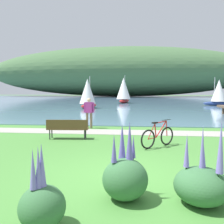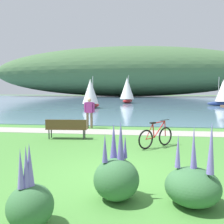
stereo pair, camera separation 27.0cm
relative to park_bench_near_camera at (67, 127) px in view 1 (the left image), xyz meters
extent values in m
plane|color=#478438|center=(2.61, -4.24, -0.52)|extent=(200.00, 200.00, 0.00)
cube|color=#5B7F9E|center=(2.61, 43.87, -0.50)|extent=(180.00, 80.00, 0.04)
ellipsoid|color=#42663D|center=(-2.43, 72.26, 7.83)|extent=(93.17, 28.00, 16.62)
cube|color=#A39E93|center=(2.61, 1.97, -0.52)|extent=(60.00, 1.50, 0.01)
cube|color=brown|center=(-0.01, 0.08, -0.07)|extent=(1.83, 0.61, 0.05)
cube|color=brown|center=(0.01, -0.13, 0.15)|extent=(1.80, 0.17, 0.40)
cylinder|color=#2D2D33|center=(-0.78, 0.19, -0.30)|extent=(0.05, 0.05, 0.45)
cylinder|color=#2D2D33|center=(0.75, 0.30, -0.30)|extent=(0.05, 0.05, 0.45)
cylinder|color=#2D2D33|center=(-0.76, -0.14, -0.30)|extent=(0.05, 0.05, 0.45)
cylinder|color=#2D2D33|center=(0.77, -0.03, -0.30)|extent=(0.05, 0.05, 0.45)
torus|color=black|center=(4.20, -0.70, -0.16)|extent=(0.57, 0.54, 0.72)
torus|color=black|center=(3.43, -1.42, -0.16)|extent=(0.57, 0.54, 0.72)
cylinder|color=red|center=(3.95, -0.93, 0.15)|extent=(0.47, 0.45, 0.61)
cylinder|color=red|center=(3.92, -0.96, 0.41)|extent=(0.51, 0.48, 0.09)
cylinder|color=red|center=(3.71, -1.15, 0.12)|extent=(0.12, 0.12, 0.54)
cylinder|color=red|center=(3.59, -1.27, -0.15)|extent=(0.33, 0.31, 0.05)
cylinder|color=red|center=(3.56, -1.30, 0.11)|extent=(0.29, 0.27, 0.56)
cylinder|color=red|center=(4.18, -0.72, 0.14)|extent=(0.09, 0.09, 0.60)
cube|color=black|center=(3.68, -1.18, 0.42)|extent=(0.24, 0.24, 0.05)
cylinder|color=black|center=(4.16, -0.73, 0.48)|extent=(0.37, 0.35, 0.02)
cylinder|color=#72604C|center=(0.23, 3.10, -0.08)|extent=(0.14, 0.14, 0.88)
cylinder|color=#72604C|center=(0.46, 3.07, -0.08)|extent=(0.14, 0.14, 0.88)
cube|color=#9E338C|center=(0.35, 3.08, 0.66)|extent=(0.40, 0.26, 0.60)
sphere|color=beige|center=(0.35, 3.08, 1.08)|extent=(0.22, 0.22, 0.22)
cylinder|color=#9E338C|center=(0.09, 3.11, 0.66)|extent=(0.09, 0.09, 0.56)
cylinder|color=#9E338C|center=(0.60, 3.06, 0.66)|extent=(0.09, 0.09, 0.56)
ellipsoid|color=#386B3D|center=(2.79, -5.56, -0.11)|extent=(0.90, 0.90, 0.82)
cylinder|color=#386B3D|center=(2.59, -5.67, 0.19)|extent=(0.02, 0.02, 0.12)
cone|color=#6B5BB7|center=(2.59, -5.67, 0.52)|extent=(0.11, 0.11, 0.55)
cylinder|color=#386B3D|center=(2.95, -5.33, 0.19)|extent=(0.02, 0.02, 0.12)
cone|color=#6B5BB7|center=(2.95, -5.33, 0.49)|extent=(0.09, 0.09, 0.47)
cylinder|color=#386B3D|center=(2.88, -5.54, 0.19)|extent=(0.02, 0.02, 0.12)
cone|color=#6B5BB7|center=(2.88, -5.54, 0.65)|extent=(0.15, 0.15, 0.79)
cylinder|color=#386B3D|center=(2.72, -5.41, 0.19)|extent=(0.02, 0.02, 0.12)
cone|color=#6B5BB7|center=(2.72, -5.41, 0.61)|extent=(0.15, 0.15, 0.72)
ellipsoid|color=#386B3D|center=(4.23, -5.61, -0.17)|extent=(1.02, 1.02, 0.71)
cylinder|color=#386B3D|center=(4.23, -5.61, 0.10)|extent=(0.02, 0.02, 0.12)
cone|color=#8470D1|center=(4.23, -5.61, 0.58)|extent=(0.10, 0.10, 0.83)
cylinder|color=#386B3D|center=(4.53, -5.66, 0.10)|extent=(0.02, 0.02, 0.12)
cone|color=#8470D1|center=(4.53, -5.66, 0.50)|extent=(0.10, 0.10, 0.67)
cylinder|color=#386B3D|center=(4.47, -5.83, 0.10)|extent=(0.02, 0.02, 0.12)
cone|color=#8470D1|center=(4.47, -5.83, 0.62)|extent=(0.13, 0.13, 0.92)
cylinder|color=#386B3D|center=(3.96, -5.53, 0.10)|extent=(0.02, 0.02, 0.12)
cone|color=#8470D1|center=(3.96, -5.53, 0.48)|extent=(0.11, 0.11, 0.64)
cylinder|color=#386B3D|center=(4.25, -5.57, 0.10)|extent=(0.02, 0.02, 0.12)
cone|color=#8470D1|center=(4.25, -5.57, 0.42)|extent=(0.12, 0.12, 0.52)
ellipsoid|color=#386B3D|center=(1.57, -6.68, -0.18)|extent=(0.73, 0.73, 0.68)
cylinder|color=#386B3D|center=(1.48, -6.78, 0.08)|extent=(0.02, 0.02, 0.12)
cone|color=#8470D1|center=(1.48, -6.78, 0.45)|extent=(0.11, 0.11, 0.62)
cylinder|color=#386B3D|center=(1.54, -6.72, 0.08)|extent=(0.02, 0.02, 0.12)
cone|color=#8470D1|center=(1.54, -6.72, 0.47)|extent=(0.11, 0.11, 0.65)
cylinder|color=#386B3D|center=(1.57, -6.67, 0.08)|extent=(0.02, 0.02, 0.12)
cone|color=#8470D1|center=(1.57, -6.67, 0.48)|extent=(0.13, 0.13, 0.68)
ellipsoid|color=#B22323|center=(-2.58, 17.55, -0.20)|extent=(1.89, 3.30, 0.56)
cylinder|color=#B2B2B2|center=(-2.50, 17.78, 1.67)|extent=(0.08, 0.08, 3.18)
cone|color=white|center=(-2.68, 17.27, 1.51)|extent=(2.41, 2.41, 2.86)
ellipsoid|color=#B22323|center=(0.95, 29.38, -0.14)|extent=(2.02, 4.03, 0.68)
cylinder|color=#B2B2B2|center=(1.03, 29.67, 2.14)|extent=(0.10, 0.10, 3.88)
cone|color=white|center=(0.86, 29.03, 1.95)|extent=(2.81, 2.81, 3.50)
ellipsoid|color=navy|center=(13.87, 24.01, -0.19)|extent=(3.42, 1.36, 0.58)
cylinder|color=#B2B2B2|center=(13.61, 24.04, 1.76)|extent=(0.08, 0.08, 3.32)
cone|color=white|center=(14.17, 23.97, 1.59)|extent=(2.21, 2.21, 2.99)
cylinder|color=brown|center=(10.65, 11.87, -0.22)|extent=(0.20, 0.20, 0.60)
camera|label=1|loc=(3.00, -10.10, 1.62)|focal=38.35mm
camera|label=2|loc=(3.27, -10.07, 1.62)|focal=38.35mm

